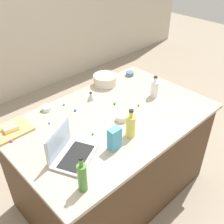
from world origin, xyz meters
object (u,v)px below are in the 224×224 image
object	(u,v)px
candy_bag	(114,139)
ramekin_wide	(130,74)
laptop	(70,152)
butter_stick_left	(12,129)
ramekin_medium	(47,108)
kitchen_timer	(91,96)
bottle_olive	(82,177)
bottle_vinegar	(154,88)
cutting_board	(9,131)
butter_stick_right	(9,126)
ramekin_small	(122,118)
mixing_bowl_large	(105,80)
bottle_oil	(131,126)

from	to	relation	value
candy_bag	ramekin_wide	bearing A→B (deg)	37.87
ramekin_wide	candy_bag	world-z (taller)	candy_bag
laptop	butter_stick_left	size ratio (longest dim) A/B	3.41
butter_stick_left	ramekin_medium	distance (m)	0.37
butter_stick_left	kitchen_timer	bearing A→B (deg)	-3.78
kitchen_timer	candy_bag	size ratio (longest dim) A/B	0.45
laptop	bottle_olive	distance (m)	0.30
laptop	bottle_vinegar	world-z (taller)	laptop
cutting_board	bottle_olive	bearing A→B (deg)	-84.53
butter_stick_right	ramekin_medium	world-z (taller)	butter_stick_right
bottle_vinegar	ramekin_medium	bearing A→B (deg)	150.17
bottle_vinegar	candy_bag	xyz separation A→B (m)	(-0.75, -0.25, 0.00)
bottle_vinegar	butter_stick_right	xyz separation A→B (m)	(-1.19, 0.44, -0.04)
butter_stick_left	ramekin_small	distance (m)	0.85
ramekin_wide	bottle_vinegar	bearing A→B (deg)	-107.88
kitchen_timer	candy_bag	distance (m)	0.67
ramekin_small	cutting_board	bearing A→B (deg)	146.68
ramekin_medium	cutting_board	bearing A→B (deg)	-170.53
ramekin_medium	bottle_olive	bearing A→B (deg)	-108.59
mixing_bowl_large	bottle_oil	xyz separation A→B (m)	(-0.40, -0.71, 0.04)
cutting_board	candy_bag	distance (m)	0.82
ramekin_wide	bottle_oil	bearing A→B (deg)	-136.46
bottle_oil	butter_stick_right	distance (m)	0.93
mixing_bowl_large	ramekin_medium	world-z (taller)	mixing_bowl_large
ramekin_small	kitchen_timer	bearing A→B (deg)	87.28
mixing_bowl_large	bottle_oil	size ratio (longest dim) A/B	1.01
candy_bag	bottle_olive	bearing A→B (deg)	-161.16
kitchen_timer	candy_bag	bearing A→B (deg)	-115.55
laptop	butter_stick_left	xyz separation A→B (m)	(-0.17, 0.51, -0.01)
laptop	mixing_bowl_large	xyz separation A→B (m)	(0.85, 0.58, 0.01)
mixing_bowl_large	bottle_olive	distance (m)	1.29
laptop	cutting_board	bearing A→B (deg)	108.73
laptop	ramekin_medium	distance (m)	0.62
mixing_bowl_large	cutting_board	distance (m)	1.04
ramekin_small	candy_bag	distance (m)	0.34
bottle_oil	kitchen_timer	size ratio (longest dim) A/B	3.01
bottle_vinegar	cutting_board	world-z (taller)	bottle_vinegar
cutting_board	ramekin_medium	bearing A→B (deg)	9.47
mixing_bowl_large	ramekin_medium	xyz separation A→B (m)	(-0.67, 0.01, -0.03)
laptop	cutting_board	world-z (taller)	laptop
kitchen_timer	cutting_board	bearing A→B (deg)	174.58
ramekin_small	candy_bag	world-z (taller)	candy_bag
bottle_oil	butter_stick_left	bearing A→B (deg)	134.49
ramekin_medium	candy_bag	xyz separation A→B (m)	(0.09, -0.74, 0.06)
bottle_oil	butter_stick_right	bearing A→B (deg)	132.38
bottle_olive	ramekin_small	xyz separation A→B (m)	(0.65, 0.33, -0.08)
butter_stick_right	ramekin_wide	bearing A→B (deg)	-0.20
butter_stick_left	ramekin_wide	size ratio (longest dim) A/B	1.33
cutting_board	candy_bag	xyz separation A→B (m)	(0.46, -0.68, 0.08)
bottle_oil	ramekin_wide	world-z (taller)	bottle_oil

